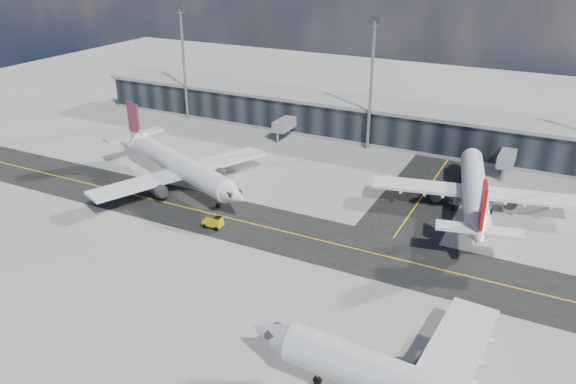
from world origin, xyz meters
name	(u,v)px	position (x,y,z in m)	size (l,w,h in m)	color
ground	(264,240)	(0.00, 0.00, 0.00)	(300.00, 300.00, 0.00)	gray
taxiway_lanes	(315,218)	(3.91, 10.74, 0.01)	(180.00, 63.00, 0.03)	black
terminal_concourse	(378,123)	(0.04, 54.93, 4.09)	(152.00, 19.80, 8.80)	black
floodlight_masts	(371,80)	(0.00, 48.00, 15.61)	(102.50, 0.70, 28.90)	gray
airliner_af	(178,165)	(-25.43, 11.73, 4.18)	(40.99, 35.44, 12.67)	white
airliner_redtail	(474,190)	(27.23, 25.47, 4.03)	(35.17, 40.98, 12.20)	white
baggage_tug	(214,222)	(-9.27, -0.16, 1.07)	(3.45, 1.85, 2.13)	gold
service_van	(458,197)	(24.20, 28.67, 0.72)	(2.41, 5.22, 1.45)	white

